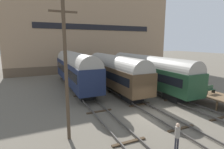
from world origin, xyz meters
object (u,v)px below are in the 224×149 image
bench (209,89)px  train_car_green (147,70)px  train_car_navy (75,68)px  train_car_brown (115,71)px  person_worker (177,134)px  utility_pole (66,68)px

bench → train_car_green: bearing=109.0°
train_car_navy → train_car_brown: size_ratio=1.14×
bench → person_worker: bearing=-151.9°
train_car_green → utility_pole: utility_pole is taller
train_car_green → person_worker: (-7.18, -13.48, -1.72)m
person_worker → utility_pole: utility_pole is taller
train_car_green → utility_pole: (-13.23, -9.26, 2.30)m
train_car_brown → bench: 11.99m
train_car_green → train_car_navy: size_ratio=1.05×
train_car_brown → person_worker: bearing=-99.4°
bench → utility_pole: 16.45m
bench → person_worker: 11.33m
train_car_green → train_car_brown: (-4.77, 1.08, 0.01)m
utility_pole → train_car_green: bearing=35.0°
bench → person_worker: (-9.98, -5.34, -0.50)m
train_car_navy → train_car_green: bearing=-27.4°
train_car_brown → utility_pole: (-8.46, -10.34, 2.29)m
person_worker → train_car_brown: bearing=80.6°
train_car_navy → person_worker: (2.37, -18.43, -1.96)m
train_car_green → utility_pole: 16.31m
train_car_navy → bench: size_ratio=12.19×
person_worker → utility_pole: 8.40m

